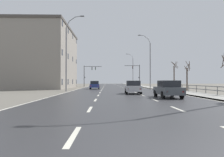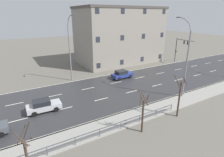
{
  "view_description": "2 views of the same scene",
  "coord_description": "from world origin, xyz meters",
  "px_view_note": "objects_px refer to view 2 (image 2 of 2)",
  "views": [
    {
      "loc": [
        -1.43,
        -3.69,
        1.5
      ],
      "look_at": [
        0.04,
        57.37,
        2.31
      ],
      "focal_mm": 33.6,
      "sensor_mm": 36.0,
      "label": 1
    },
    {
      "loc": [
        23.46,
        18.29,
        11.52
      ],
      "look_at": [
        0.0,
        32.18,
        1.9
      ],
      "focal_mm": 29.25,
      "sensor_mm": 36.0,
      "label": 2
    }
  ],
  "objects_px": {
    "street_lamp_midground": "(186,60)",
    "car_near_right": "(122,74)",
    "brick_building": "(119,35)",
    "car_far_right": "(43,106)",
    "street_lamp_left_bank": "(70,50)",
    "traffic_signal_left": "(180,46)"
  },
  "relations": [
    {
      "from": "street_lamp_midground",
      "to": "brick_building",
      "type": "xyz_separation_m",
      "value": [
        -22.77,
        3.63,
        1.16
      ]
    },
    {
      "from": "brick_building",
      "to": "traffic_signal_left",
      "type": "bearing_deg",
      "value": 54.87
    },
    {
      "from": "brick_building",
      "to": "car_far_right",
      "type": "bearing_deg",
      "value": -52.37
    },
    {
      "from": "street_lamp_midground",
      "to": "traffic_signal_left",
      "type": "xyz_separation_m",
      "value": [
        -14.1,
        15.97,
        -1.39
      ]
    },
    {
      "from": "car_far_right",
      "to": "street_lamp_left_bank",
      "type": "bearing_deg",
      "value": 145.83
    },
    {
      "from": "car_far_right",
      "to": "street_lamp_midground",
      "type": "bearing_deg",
      "value": 75.27
    },
    {
      "from": "car_near_right",
      "to": "brick_building",
      "type": "distance_m",
      "value": 14.57
    },
    {
      "from": "street_lamp_midground",
      "to": "brick_building",
      "type": "distance_m",
      "value": 23.09
    },
    {
      "from": "car_near_right",
      "to": "street_lamp_midground",
      "type": "bearing_deg",
      "value": 13.13
    },
    {
      "from": "traffic_signal_left",
      "to": "brick_building",
      "type": "distance_m",
      "value": 15.3
    },
    {
      "from": "traffic_signal_left",
      "to": "car_near_right",
      "type": "bearing_deg",
      "value": -81.45
    },
    {
      "from": "car_near_right",
      "to": "street_lamp_left_bank",
      "type": "bearing_deg",
      "value": -115.05
    },
    {
      "from": "street_lamp_left_bank",
      "to": "brick_building",
      "type": "distance_m",
      "value": 17.25
    },
    {
      "from": "traffic_signal_left",
      "to": "car_far_right",
      "type": "relative_size",
      "value": 1.42
    },
    {
      "from": "street_lamp_midground",
      "to": "car_far_right",
      "type": "bearing_deg",
      "value": -107.31
    },
    {
      "from": "street_lamp_left_bank",
      "to": "car_far_right",
      "type": "relative_size",
      "value": 2.75
    },
    {
      "from": "brick_building",
      "to": "street_lamp_left_bank",
      "type": "bearing_deg",
      "value": -62.6
    },
    {
      "from": "car_far_right",
      "to": "brick_building",
      "type": "xyz_separation_m",
      "value": [
        -17.02,
        22.08,
        5.83
      ]
    },
    {
      "from": "car_far_right",
      "to": "car_near_right",
      "type": "distance_m",
      "value": 16.32
    },
    {
      "from": "street_lamp_midground",
      "to": "car_near_right",
      "type": "bearing_deg",
      "value": -164.68
    },
    {
      "from": "street_lamp_left_bank",
      "to": "traffic_signal_left",
      "type": "bearing_deg",
      "value": 88.43
    },
    {
      "from": "street_lamp_midground",
      "to": "street_lamp_left_bank",
      "type": "height_order",
      "value": "street_lamp_left_bank"
    }
  ]
}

